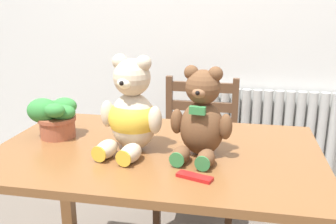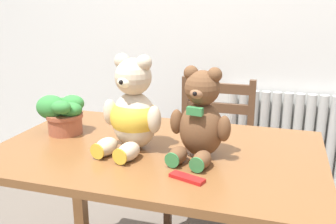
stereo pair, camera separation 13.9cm
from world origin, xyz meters
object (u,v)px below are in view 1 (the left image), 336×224
potted_plant (55,115)px  wooden_chair_behind (198,149)px  chocolate_bar (195,177)px  teddy_bear_left (132,113)px  teddy_bear_right (201,118)px

potted_plant → wooden_chair_behind: bearing=55.5°
potted_plant → chocolate_bar: bearing=-24.4°
teddy_bear_left → potted_plant: size_ratio=1.84×
teddy_bear_left → teddy_bear_right: 0.26m
wooden_chair_behind → teddy_bear_right: (0.10, -0.85, 0.46)m
potted_plant → teddy_bear_right: bearing=-7.7°
wooden_chair_behind → teddy_bear_right: bearing=96.9°
wooden_chair_behind → teddy_bear_left: teddy_bear_left is taller
wooden_chair_behind → potted_plant: (-0.52, -0.76, 0.41)m
teddy_bear_left → teddy_bear_right: bearing=-168.8°
potted_plant → chocolate_bar: potted_plant is taller
teddy_bear_left → chocolate_bar: (0.27, -0.20, -0.14)m
wooden_chair_behind → chocolate_bar: 1.10m
teddy_bear_left → chocolate_bar: teddy_bear_left is taller
wooden_chair_behind → teddy_bear_left: bearing=79.1°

